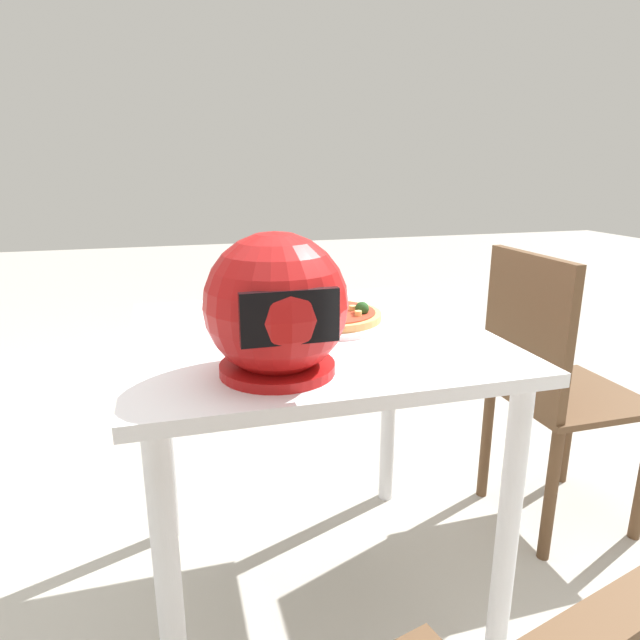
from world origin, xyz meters
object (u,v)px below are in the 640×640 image
dining_table (310,375)px  chair_side (547,378)px  pizza (330,314)px  motorcycle_helmet (276,307)px

dining_table → chair_side: (-0.79, -0.10, -0.13)m
chair_side → pizza: bearing=2.5°
motorcycle_helmet → chair_side: (-0.92, -0.34, -0.38)m
pizza → chair_side: (-0.72, -0.03, -0.27)m
pizza → chair_side: size_ratio=0.30×
dining_table → chair_side: size_ratio=0.95×
dining_table → motorcycle_helmet: (0.13, 0.24, 0.25)m
pizza → chair_side: 0.76m
pizza → chair_side: chair_side is taller
motorcycle_helmet → chair_side: 1.05m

